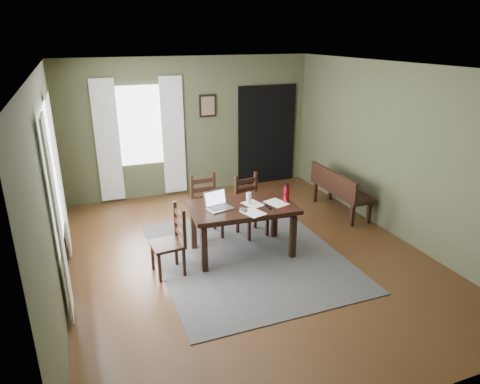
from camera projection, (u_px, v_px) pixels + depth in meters
name	position (u px, v px, depth m)	size (l,w,h in m)	color
ground	(247.00, 256.00, 6.35)	(5.00, 6.00, 0.01)	#492C16
room_shell	(248.00, 136.00, 5.72)	(5.02, 6.02, 2.71)	#474C31
rug	(247.00, 255.00, 6.35)	(2.60, 3.20, 0.01)	#424242
dining_table	(242.00, 211.00, 6.19)	(1.57, 1.00, 0.76)	black
chair_end	(171.00, 242.00, 5.73)	(0.45, 0.45, 0.95)	black
chair_back_left	(206.00, 207.00, 6.83)	(0.45, 0.45, 1.00)	black
chair_back_right	(251.00, 206.00, 6.88)	(0.50, 0.50, 0.98)	black
bench	(338.00, 188.00, 7.71)	(0.46, 1.42, 0.80)	black
laptop	(218.00, 204.00, 6.04)	(0.41, 0.36, 0.24)	#B7B7BC
computer_mouse	(243.00, 210.00, 5.95)	(0.06, 0.11, 0.04)	#3F3F42
tv_remote	(268.00, 207.00, 6.08)	(0.04, 0.16, 0.02)	black
drinking_glass	(249.00, 198.00, 6.19)	(0.07, 0.07, 0.16)	silver
water_bottle	(287.00, 194.00, 6.23)	(0.10, 0.10, 0.28)	#A20C21
paper_c	(253.00, 204.00, 6.20)	(0.23, 0.30, 0.00)	white
paper_d	(276.00, 203.00, 6.24)	(0.25, 0.32, 0.00)	white
paper_e	(253.00, 213.00, 5.90)	(0.25, 0.32, 0.00)	white
window_left	(53.00, 178.00, 5.18)	(0.01, 1.30, 1.70)	white
window_back	(140.00, 126.00, 8.10)	(1.00, 0.01, 1.50)	white
curtain_left_near	(58.00, 222.00, 4.56)	(0.03, 0.48, 2.30)	silver
curtain_left_far	(60.00, 177.00, 5.99)	(0.03, 0.48, 2.30)	silver
curtain_back_left	(108.00, 142.00, 7.95)	(0.44, 0.03, 2.30)	silver
curtain_back_right	(173.00, 136.00, 8.37)	(0.44, 0.03, 2.30)	silver
framed_picture	(208.00, 106.00, 8.45)	(0.34, 0.03, 0.44)	black
doorway_back	(267.00, 135.00, 9.14)	(1.30, 0.03, 2.10)	black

